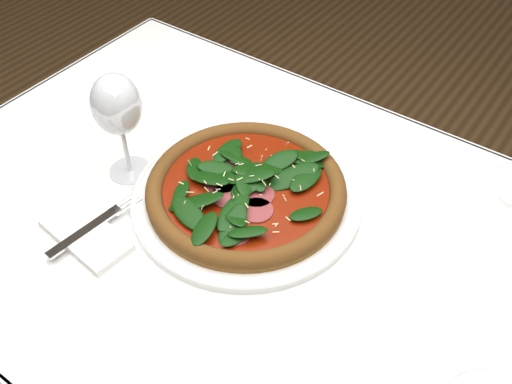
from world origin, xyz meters
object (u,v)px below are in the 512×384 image
Objects in this scene: plate at (246,196)px; pizza at (246,186)px; wine_glass at (117,107)px; napkin at (86,235)px.

pizza is (0.00, -0.00, 0.02)m from plate.
wine_glass is (-0.21, -0.06, 0.11)m from pizza.
pizza is at bearing -33.69° from plate.
plate is 0.26m from napkin.
wine_glass is 0.21m from napkin.
plate is 0.97× the size of pizza.
plate is at bearing 53.90° from napkin.
plate is 0.25m from wine_glass.
plate reaches higher than napkin.
napkin is at bearing -126.10° from plate.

